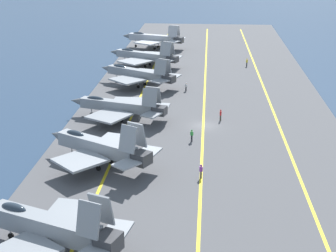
% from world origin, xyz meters
% --- Properties ---
extents(ground_plane, '(2000.00, 2000.00, 0.00)m').
position_xyz_m(ground_plane, '(0.00, 0.00, 0.00)').
color(ground_plane, navy).
extents(carrier_deck, '(194.62, 41.46, 0.40)m').
position_xyz_m(carrier_deck, '(0.00, 0.00, 0.20)').
color(carrier_deck, '#4C4C4F').
rests_on(carrier_deck, ground).
extents(deck_stripe_foul_line, '(175.14, 2.62, 0.01)m').
position_xyz_m(deck_stripe_foul_line, '(0.00, -11.40, 0.40)').
color(deck_stripe_foul_line, yellow).
rests_on(deck_stripe_foul_line, carrier_deck).
extents(deck_stripe_centerline, '(175.15, 0.36, 0.01)m').
position_xyz_m(deck_stripe_centerline, '(0.00, 0.00, 0.40)').
color(deck_stripe_centerline, yellow).
rests_on(deck_stripe_centerline, carrier_deck).
extents(deck_stripe_edge_line, '(175.15, 0.85, 0.01)m').
position_xyz_m(deck_stripe_edge_line, '(0.00, 11.40, 0.40)').
color(deck_stripe_edge_line, yellow).
rests_on(deck_stripe_edge_line, carrier_deck).
extents(parked_jet_second, '(13.05, 15.33, 6.48)m').
position_xyz_m(parked_jet_second, '(-34.13, 13.45, 2.90)').
color(parked_jet_second, gray).
rests_on(parked_jet_second, carrier_deck).
extents(parked_jet_third, '(12.79, 15.38, 6.56)m').
position_xyz_m(parked_jet_third, '(-15.63, 12.60, 2.98)').
color(parked_jet_third, gray).
rests_on(parked_jet_third, carrier_deck).
extents(parked_jet_fourth, '(13.08, 16.24, 5.66)m').
position_xyz_m(parked_jet_fourth, '(1.73, 13.02, 2.58)').
color(parked_jet_fourth, gray).
rests_on(parked_jet_fourth, carrier_deck).
extents(parked_jet_fifth, '(12.70, 16.57, 5.92)m').
position_xyz_m(parked_jet_fifth, '(20.84, 12.68, 2.88)').
color(parked_jet_fifth, gray).
rests_on(parked_jet_fifth, carrier_deck).
extents(parked_jet_sixth, '(13.89, 17.01, 5.87)m').
position_xyz_m(parked_jet_sixth, '(37.24, 13.48, 2.70)').
color(parked_jet_sixth, gray).
rests_on(parked_jet_sixth, carrier_deck).
extents(parked_jet_seventh, '(12.33, 16.77, 6.19)m').
position_xyz_m(parked_jet_seventh, '(56.51, 13.53, 3.07)').
color(parked_jet_seventh, '#A8AAAF').
rests_on(parked_jet_seventh, carrier_deck).
extents(crew_red_vest, '(0.41, 0.31, 1.82)m').
position_xyz_m(crew_red_vest, '(2.38, -2.62, 1.40)').
color(crew_red_vest, '#383328').
rests_on(crew_red_vest, carrier_deck).
extents(crew_yellow_vest, '(0.28, 0.39, 1.81)m').
position_xyz_m(crew_yellow_vest, '(38.75, -9.00, 1.39)').
color(crew_yellow_vest, '#232328').
rests_on(crew_yellow_vest, carrier_deck).
extents(crew_green_vest, '(0.46, 0.44, 1.76)m').
position_xyz_m(crew_green_vest, '(-6.61, 1.52, 1.37)').
color(crew_green_vest, '#232328').
rests_on(crew_green_vest, carrier_deck).
extents(crew_purple_vest, '(0.29, 0.40, 1.77)m').
position_xyz_m(crew_purple_vest, '(-18.15, 0.02, 1.37)').
color(crew_purple_vest, '#4C473D').
rests_on(crew_purple_vest, carrier_deck).
extents(crew_white_vest, '(0.45, 0.45, 1.64)m').
position_xyz_m(crew_white_vest, '(18.41, 3.46, 1.30)').
color(crew_white_vest, '#232328').
rests_on(crew_white_vest, carrier_deck).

